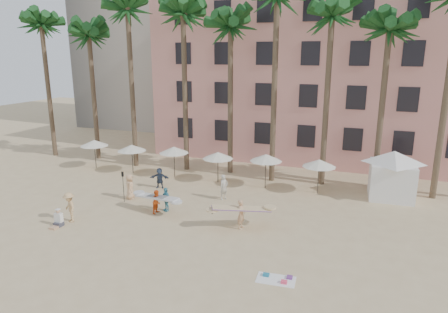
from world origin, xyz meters
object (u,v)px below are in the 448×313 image
at_px(carrier_yellow, 241,212).
at_px(cabana, 393,170).
at_px(pink_hotel, 340,76).
at_px(carrier_white, 157,200).

bearing_deg(carrier_yellow, cabana, 45.82).
height_order(pink_hotel, carrier_yellow, pink_hotel).
xyz_separation_m(pink_hotel, carrier_white, (-9.39, -20.96, -7.13)).
xyz_separation_m(pink_hotel, carrier_yellow, (-3.48, -21.34, -6.97)).
bearing_deg(carrier_yellow, pink_hotel, 80.73).
height_order(cabana, carrier_white, cabana).
relative_size(pink_hotel, cabana, 7.41).
bearing_deg(carrier_yellow, carrier_white, 176.33).
distance_m(pink_hotel, carrier_white, 24.05).
bearing_deg(cabana, carrier_white, -149.76).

